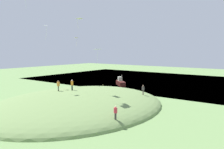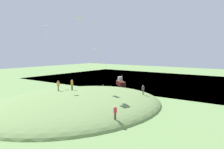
{
  "view_description": "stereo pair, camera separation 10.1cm",
  "coord_description": "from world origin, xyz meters",
  "px_view_note": "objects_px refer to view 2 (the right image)",
  "views": [
    {
      "loc": [
        37.86,
        28.15,
        9.08
      ],
      "look_at": [
        2.74,
        1.73,
        4.39
      ],
      "focal_mm": 37.24,
      "sensor_mm": 36.0,
      "label": 1
    },
    {
      "loc": [
        37.8,
        28.23,
        9.08
      ],
      "look_at": [
        2.74,
        1.73,
        4.39
      ],
      "focal_mm": 37.24,
      "sensor_mm": 36.0,
      "label": 2
    }
  ],
  "objects_px": {
    "person_watching_kites": "(58,85)",
    "person_on_hilltop": "(143,89)",
    "kite_1": "(97,50)",
    "person_walking_path": "(115,111)",
    "boat_on_lake": "(121,83)",
    "person_with_child": "(72,84)",
    "kite_0": "(79,19)",
    "kite_3": "(46,27)",
    "mooring_post": "(103,87)",
    "kite_7": "(76,39)"
  },
  "relations": [
    {
      "from": "person_watching_kites",
      "to": "person_on_hilltop",
      "type": "distance_m",
      "value": 14.05
    },
    {
      "from": "kite_1",
      "to": "person_watching_kites",
      "type": "bearing_deg",
      "value": -90.58
    },
    {
      "from": "person_on_hilltop",
      "to": "person_walking_path",
      "type": "xyz_separation_m",
      "value": [
        12.55,
        3.41,
        -0.56
      ]
    },
    {
      "from": "boat_on_lake",
      "to": "person_walking_path",
      "type": "relative_size",
      "value": 2.95
    },
    {
      "from": "boat_on_lake",
      "to": "person_walking_path",
      "type": "bearing_deg",
      "value": 166.44
    },
    {
      "from": "person_with_child",
      "to": "kite_0",
      "type": "relative_size",
      "value": 1.02
    },
    {
      "from": "person_with_child",
      "to": "kite_3",
      "type": "height_order",
      "value": "kite_3"
    },
    {
      "from": "kite_0",
      "to": "mooring_post",
      "type": "relative_size",
      "value": 1.46
    },
    {
      "from": "kite_1",
      "to": "kite_7",
      "type": "xyz_separation_m",
      "value": [
        -8.06,
        -12.35,
        2.19
      ]
    },
    {
      "from": "boat_on_lake",
      "to": "kite_3",
      "type": "relative_size",
      "value": 2.2
    },
    {
      "from": "person_watching_kites",
      "to": "kite_0",
      "type": "height_order",
      "value": "kite_0"
    },
    {
      "from": "boat_on_lake",
      "to": "kite_7",
      "type": "relative_size",
      "value": 2.7
    },
    {
      "from": "person_with_child",
      "to": "person_walking_path",
      "type": "bearing_deg",
      "value": -79.81
    },
    {
      "from": "person_on_hilltop",
      "to": "mooring_post",
      "type": "height_order",
      "value": "person_on_hilltop"
    },
    {
      "from": "boat_on_lake",
      "to": "mooring_post",
      "type": "relative_size",
      "value": 4.05
    },
    {
      "from": "person_with_child",
      "to": "kite_7",
      "type": "bearing_deg",
      "value": 71.9
    },
    {
      "from": "kite_0",
      "to": "kite_1",
      "type": "relative_size",
      "value": 0.85
    },
    {
      "from": "person_on_hilltop",
      "to": "kite_7",
      "type": "xyz_separation_m",
      "value": [
        1.26,
        -14.41,
        8.7
      ]
    },
    {
      "from": "boat_on_lake",
      "to": "person_with_child",
      "type": "relative_size",
      "value": 2.71
    },
    {
      "from": "person_walking_path",
      "to": "mooring_post",
      "type": "relative_size",
      "value": 1.37
    },
    {
      "from": "kite_7",
      "to": "mooring_post",
      "type": "relative_size",
      "value": 1.5
    },
    {
      "from": "person_on_hilltop",
      "to": "kite_1",
      "type": "xyz_separation_m",
      "value": [
        9.31,
        -2.06,
        6.51
      ]
    },
    {
      "from": "mooring_post",
      "to": "boat_on_lake",
      "type": "bearing_deg",
      "value": -177.83
    },
    {
      "from": "person_with_child",
      "to": "mooring_post",
      "type": "distance_m",
      "value": 15.77
    },
    {
      "from": "boat_on_lake",
      "to": "person_watching_kites",
      "type": "xyz_separation_m",
      "value": [
        23.59,
        4.04,
        2.72
      ]
    },
    {
      "from": "person_on_hilltop",
      "to": "kite_1",
      "type": "bearing_deg",
      "value": 115.05
    },
    {
      "from": "person_with_child",
      "to": "kite_0",
      "type": "bearing_deg",
      "value": -35.53
    },
    {
      "from": "boat_on_lake",
      "to": "kite_7",
      "type": "height_order",
      "value": "kite_7"
    },
    {
      "from": "person_walking_path",
      "to": "mooring_post",
      "type": "bearing_deg",
      "value": -79.37
    },
    {
      "from": "person_with_child",
      "to": "person_watching_kites",
      "type": "height_order",
      "value": "person_with_child"
    },
    {
      "from": "kite_7",
      "to": "boat_on_lake",
      "type": "bearing_deg",
      "value": -179.3
    },
    {
      "from": "kite_0",
      "to": "kite_3",
      "type": "height_order",
      "value": "kite_0"
    },
    {
      "from": "person_watching_kites",
      "to": "kite_7",
      "type": "bearing_deg",
      "value": -18.66
    },
    {
      "from": "boat_on_lake",
      "to": "person_on_hilltop",
      "type": "bearing_deg",
      "value": 178.11
    },
    {
      "from": "mooring_post",
      "to": "person_walking_path",
      "type": "bearing_deg",
      "value": 42.38
    },
    {
      "from": "kite_3",
      "to": "mooring_post",
      "type": "xyz_separation_m",
      "value": [
        -17.77,
        -3.13,
        -12.0
      ]
    },
    {
      "from": "person_with_child",
      "to": "kite_0",
      "type": "height_order",
      "value": "kite_0"
    },
    {
      "from": "boat_on_lake",
      "to": "kite_0",
      "type": "bearing_deg",
      "value": 150.49
    },
    {
      "from": "person_on_hilltop",
      "to": "kite_7",
      "type": "height_order",
      "value": "kite_7"
    },
    {
      "from": "boat_on_lake",
      "to": "kite_7",
      "type": "xyz_separation_m",
      "value": [
        15.62,
        0.19,
        10.53
      ]
    },
    {
      "from": "person_with_child",
      "to": "person_on_hilltop",
      "type": "distance_m",
      "value": 11.86
    },
    {
      "from": "person_watching_kites",
      "to": "kite_7",
      "type": "height_order",
      "value": "kite_7"
    },
    {
      "from": "kite_1",
      "to": "boat_on_lake",
      "type": "bearing_deg",
      "value": -152.09
    },
    {
      "from": "boat_on_lake",
      "to": "kite_3",
      "type": "distance_m",
      "value": 28.1
    },
    {
      "from": "boat_on_lake",
      "to": "kite_7",
      "type": "distance_m",
      "value": 18.84
    },
    {
      "from": "person_watching_kites",
      "to": "mooring_post",
      "type": "distance_m",
      "value": 16.79
    },
    {
      "from": "boat_on_lake",
      "to": "mooring_post",
      "type": "bearing_deg",
      "value": 134.81
    },
    {
      "from": "person_walking_path",
      "to": "kite_7",
      "type": "xyz_separation_m",
      "value": [
        -11.29,
        -17.82,
        9.25
      ]
    },
    {
      "from": "person_on_hilltop",
      "to": "kite_0",
      "type": "distance_m",
      "value": 15.46
    },
    {
      "from": "kite_0",
      "to": "mooring_post",
      "type": "distance_m",
      "value": 20.44
    }
  ]
}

